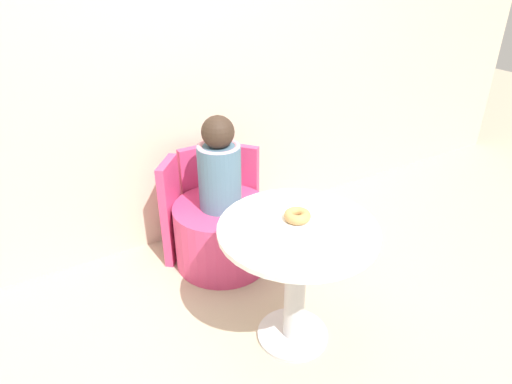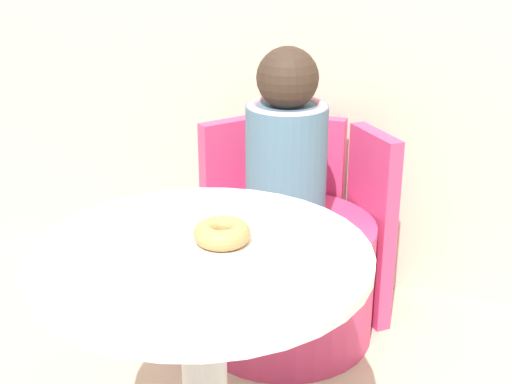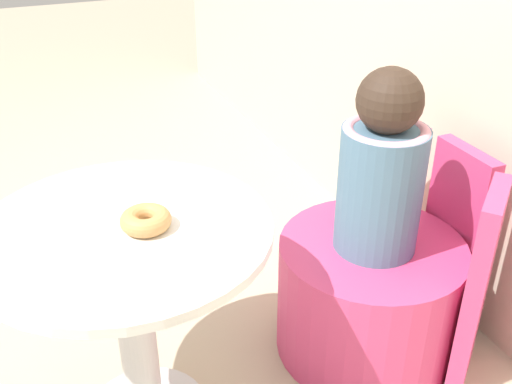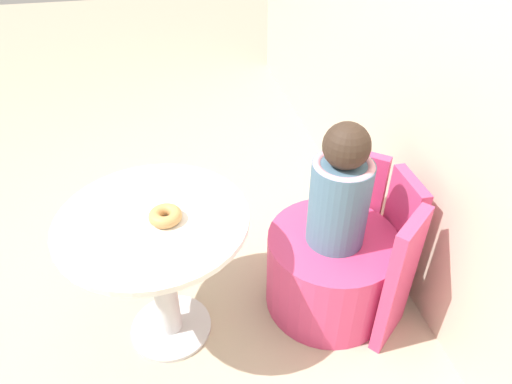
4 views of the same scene
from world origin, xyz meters
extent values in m
plane|color=#B7A88E|center=(0.00, 0.00, 0.00)|extent=(12.00, 12.00, 0.00)
cube|color=beige|center=(0.00, 1.13, 1.20)|extent=(6.00, 0.06, 2.40)
cylinder|color=silver|center=(0.00, -0.04, 0.01)|extent=(0.36, 0.36, 0.02)
cylinder|color=silver|center=(0.00, -0.04, 0.32)|extent=(0.10, 0.10, 0.61)
cylinder|color=white|center=(0.00, -0.04, 0.64)|extent=(0.72, 0.72, 0.02)
cylinder|color=#D13D70|center=(-0.02, 0.70, 0.20)|extent=(0.57, 0.57, 0.39)
cube|color=#D13D70|center=(-0.02, 1.01, 0.33)|extent=(0.24, 0.05, 0.65)
cube|color=#D13D70|center=(0.22, 0.90, 0.33)|extent=(0.19, 0.22, 0.65)
cube|color=#D13D70|center=(-0.26, 0.90, 0.33)|extent=(0.19, 0.22, 0.65)
cylinder|color=slate|center=(-0.02, 0.70, 0.58)|extent=(0.25, 0.25, 0.38)
torus|color=pink|center=(-0.02, 0.70, 0.76)|extent=(0.24, 0.24, 0.04)
sphere|color=#38281E|center=(-0.02, 0.70, 0.85)|extent=(0.18, 0.18, 0.18)
torus|color=tan|center=(0.03, 0.01, 0.67)|extent=(0.12, 0.12, 0.04)
camera|label=1|loc=(-1.02, -1.39, 1.74)|focal=32.00mm
camera|label=2|loc=(0.50, -1.26, 1.31)|focal=50.00mm
camera|label=3|loc=(1.22, -0.22, 1.41)|focal=42.00mm
camera|label=4|loc=(1.33, 0.07, 1.72)|focal=32.00mm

